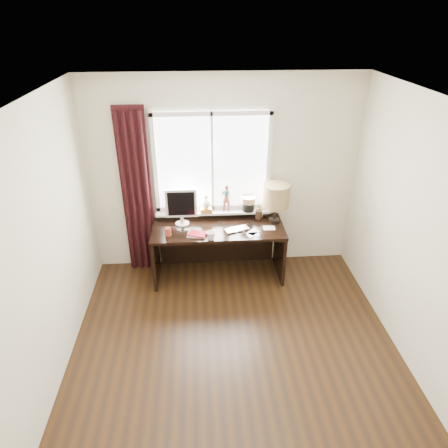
{
  "coord_description": "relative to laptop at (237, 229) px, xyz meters",
  "views": [
    {
      "loc": [
        -0.34,
        -2.86,
        3.25
      ],
      "look_at": [
        -0.05,
        1.25,
        1.0
      ],
      "focal_mm": 32.0,
      "sensor_mm": 36.0,
      "label": 1
    }
  ],
  "objects": [
    {
      "name": "mug",
      "position": [
        -0.34,
        -0.21,
        0.04
      ],
      "size": [
        0.15,
        0.15,
        0.11
      ],
      "primitive_type": "imported",
      "rotation": [
        0.0,
        0.0,
        0.92
      ],
      "color": "white",
      "rests_on": "desk"
    },
    {
      "name": "table_lamp",
      "position": [
        0.52,
        0.21,
        0.35
      ],
      "size": [
        0.35,
        0.35,
        0.52
      ],
      "color": "black",
      "rests_on": "desk"
    },
    {
      "name": "ceiling",
      "position": [
        -0.14,
        -1.54,
        1.84
      ],
      "size": [
        3.5,
        4.0,
        0.0
      ],
      "primitive_type": "cube",
      "color": "white",
      "rests_on": "wall_back"
    },
    {
      "name": "monitor",
      "position": [
        -0.7,
        0.21,
        0.27
      ],
      "size": [
        0.4,
        0.18,
        0.49
      ],
      "color": "beige",
      "rests_on": "desk"
    },
    {
      "name": "notebook_stack",
      "position": [
        -0.51,
        -0.1,
        0.0
      ],
      "size": [
        0.26,
        0.21,
        0.03
      ],
      "color": "beige",
      "rests_on": "desk"
    },
    {
      "name": "wall_right",
      "position": [
        1.61,
        -1.54,
        0.54
      ],
      "size": [
        0.0,
        4.0,
        2.6
      ],
      "primitive_type": "cube",
      "rotation": [
        1.57,
        0.0,
        1.57
      ],
      "color": "beige",
      "rests_on": "ground"
    },
    {
      "name": "floor",
      "position": [
        -0.14,
        -1.54,
        -0.76
      ],
      "size": [
        3.5,
        4.0,
        0.0
      ],
      "primitive_type": "cube",
      "color": "#341E0D",
      "rests_on": "ground"
    },
    {
      "name": "wall_left",
      "position": [
        -1.89,
        -1.54,
        0.54
      ],
      "size": [
        0.0,
        4.0,
        2.6
      ],
      "primitive_type": "cube",
      "rotation": [
        1.57,
        0.0,
        1.57
      ],
      "color": "beige",
      "rests_on": "ground"
    },
    {
      "name": "wall_back",
      "position": [
        -0.14,
        0.46,
        0.54
      ],
      "size": [
        3.5,
        0.0,
        2.6
      ],
      "primitive_type": "cube",
      "rotation": [
        1.57,
        0.0,
        0.0
      ],
      "color": "beige",
      "rests_on": "ground"
    },
    {
      "name": "laptop",
      "position": [
        0.0,
        0.0,
        0.0
      ],
      "size": [
        0.35,
        0.29,
        0.02
      ],
      "primitive_type": "imported",
      "rotation": [
        0.0,
        0.0,
        0.34
      ],
      "color": "silver",
      "rests_on": "desk"
    },
    {
      "name": "red_cup",
      "position": [
        -0.86,
        -0.07,
        0.04
      ],
      "size": [
        0.08,
        0.08,
        0.1
      ],
      "primitive_type": "cylinder",
      "color": "#9C321D",
      "rests_on": "desk"
    },
    {
      "name": "curtain",
      "position": [
        -1.27,
        0.37,
        0.35
      ],
      "size": [
        0.38,
        0.09,
        2.25
      ],
      "color": "black",
      "rests_on": "floor"
    },
    {
      "name": "brush_holder",
      "position": [
        0.32,
        0.3,
        0.05
      ],
      "size": [
        0.09,
        0.09,
        0.25
      ],
      "color": "black",
      "rests_on": "desk"
    },
    {
      "name": "icon_frame",
      "position": [
        0.33,
        0.33,
        0.05
      ],
      "size": [
        0.1,
        0.03,
        0.13
      ],
      "color": "gold",
      "rests_on": "desk"
    },
    {
      "name": "desk",
      "position": [
        -0.24,
        0.19,
        -0.26
      ],
      "size": [
        1.7,
        0.7,
        0.75
      ],
      "color": "black",
      "rests_on": "floor"
    },
    {
      "name": "window",
      "position": [
        -0.27,
        0.41,
        0.55
      ],
      "size": [
        1.52,
        0.21,
        1.4
      ],
      "color": "white",
      "rests_on": "ground"
    },
    {
      "name": "desk_cables",
      "position": [
        0.01,
        0.1,
        -0.01
      ],
      "size": [
        0.52,
        0.35,
        0.01
      ],
      "color": "black",
      "rests_on": "desk"
    },
    {
      "name": "loose_papers",
      "position": [
        0.27,
        -0.06,
        -0.01
      ],
      "size": [
        0.39,
        0.28,
        0.0
      ],
      "color": "white",
      "rests_on": "desk"
    }
  ]
}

